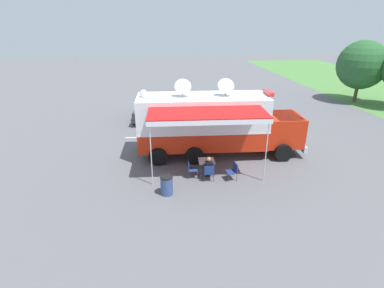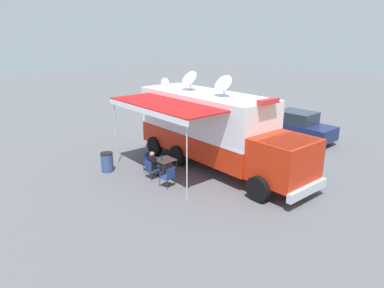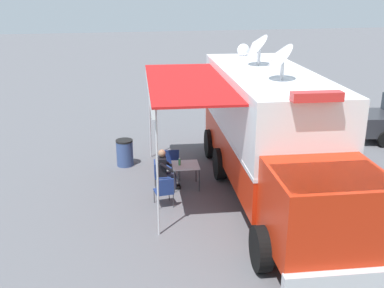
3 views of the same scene
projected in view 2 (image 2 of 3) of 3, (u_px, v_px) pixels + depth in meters
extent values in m
plane|color=#5B5B60|center=(204.00, 162.00, 17.36)|extent=(100.00, 100.00, 0.00)
cube|color=silver|center=(213.00, 140.00, 21.02)|extent=(0.47, 4.80, 0.01)
cube|color=red|center=(204.00, 140.00, 17.01)|extent=(3.02, 7.36, 1.10)
cube|color=white|center=(205.00, 112.00, 16.59)|extent=(3.02, 7.36, 1.70)
cube|color=white|center=(205.00, 130.00, 16.84)|extent=(3.04, 7.39, 0.10)
cube|color=red|center=(284.00, 160.00, 13.53)|extent=(2.45, 2.26, 1.70)
cube|color=#28333D|center=(290.00, 149.00, 13.24)|extent=(2.25, 1.62, 0.70)
cube|color=silver|center=(307.00, 190.00, 12.98)|extent=(2.38, 0.37, 0.36)
cylinder|color=black|center=(296.00, 173.00, 14.74)|extent=(0.37, 1.02, 1.00)
cylinder|color=black|center=(258.00, 189.00, 13.20)|extent=(0.37, 1.02, 1.00)
cylinder|color=black|center=(215.00, 145.00, 18.37)|extent=(0.37, 1.02, 1.00)
cylinder|color=black|center=(178.00, 155.00, 16.83)|extent=(0.37, 1.02, 1.00)
cylinder|color=black|center=(191.00, 137.00, 19.81)|extent=(0.37, 1.02, 1.00)
cylinder|color=black|center=(155.00, 146.00, 18.28)|extent=(0.37, 1.02, 1.00)
cube|color=white|center=(205.00, 94.00, 16.31)|extent=(3.02, 7.36, 0.10)
cube|color=red|center=(268.00, 101.00, 13.57)|extent=(1.12, 0.36, 0.20)
cylinder|color=silver|center=(190.00, 85.00, 17.02)|extent=(0.10, 0.10, 0.45)
cone|color=silver|center=(188.00, 77.00, 16.80)|extent=(0.78, 0.95, 0.81)
cylinder|color=silver|center=(224.00, 91.00, 15.31)|extent=(0.10, 0.10, 0.45)
cone|color=silver|center=(222.00, 82.00, 15.10)|extent=(0.78, 0.95, 0.81)
sphere|color=white|center=(165.00, 82.00, 18.57)|extent=(0.44, 0.44, 0.44)
cube|color=red|center=(165.00, 104.00, 14.93)|extent=(2.62, 5.91, 0.06)
cube|color=white|center=(144.00, 111.00, 14.32)|extent=(0.50, 5.75, 0.24)
cylinder|color=silver|center=(187.00, 162.00, 12.82)|extent=(0.05, 0.05, 3.25)
cylinder|color=silver|center=(116.00, 131.00, 16.80)|extent=(0.05, 0.05, 3.25)
cube|color=silver|center=(165.00, 159.00, 15.68)|extent=(0.86, 0.86, 0.03)
cylinder|color=#333338|center=(177.00, 167.00, 15.74)|extent=(0.03, 0.03, 0.70)
cylinder|color=#333338|center=(163.00, 171.00, 15.29)|extent=(0.03, 0.03, 0.70)
cylinder|color=#333338|center=(167.00, 163.00, 16.28)|extent=(0.03, 0.03, 0.70)
cylinder|color=#333338|center=(154.00, 167.00, 15.83)|extent=(0.03, 0.03, 0.70)
cylinder|color=#3F9959|center=(162.00, 158.00, 15.52)|extent=(0.07, 0.07, 0.20)
cylinder|color=white|center=(162.00, 156.00, 15.49)|extent=(0.04, 0.04, 0.02)
cube|color=navy|center=(153.00, 169.00, 15.32)|extent=(0.51, 0.51, 0.04)
cube|color=navy|center=(148.00, 166.00, 15.11)|extent=(0.08, 0.48, 0.44)
cylinder|color=#333338|center=(154.00, 171.00, 15.68)|extent=(0.02, 0.02, 0.42)
cylinder|color=#333338|center=(160.00, 174.00, 15.36)|extent=(0.02, 0.02, 0.42)
cylinder|color=#333338|center=(146.00, 174.00, 15.41)|extent=(0.02, 0.02, 0.42)
cylinder|color=#333338|center=(151.00, 177.00, 15.09)|extent=(0.02, 0.02, 0.42)
cube|color=navy|center=(150.00, 163.00, 16.08)|extent=(0.51, 0.51, 0.04)
cube|color=navy|center=(147.00, 157.00, 16.17)|extent=(0.48, 0.08, 0.44)
cylinder|color=#333338|center=(157.00, 167.00, 16.12)|extent=(0.02, 0.02, 0.42)
cylinder|color=#333338|center=(149.00, 170.00, 15.85)|extent=(0.02, 0.02, 0.42)
cylinder|color=#333338|center=(151.00, 165.00, 16.44)|extent=(0.02, 0.02, 0.42)
cylinder|color=#333338|center=(143.00, 167.00, 16.17)|extent=(0.02, 0.02, 0.42)
cube|color=navy|center=(167.00, 177.00, 14.48)|extent=(0.53, 0.53, 0.04)
cube|color=navy|center=(171.00, 173.00, 14.28)|extent=(0.48, 0.10, 0.44)
cylinder|color=#333338|center=(160.00, 182.00, 14.51)|extent=(0.02, 0.02, 0.42)
cylinder|color=#333338|center=(167.00, 179.00, 14.84)|extent=(0.02, 0.02, 0.42)
cylinder|color=#333338|center=(167.00, 185.00, 14.25)|extent=(0.02, 0.02, 0.42)
cylinder|color=#333338|center=(174.00, 182.00, 14.57)|extent=(0.02, 0.02, 0.42)
cube|color=black|center=(152.00, 163.00, 15.23)|extent=(0.27, 0.38, 0.56)
sphere|color=#A37556|center=(152.00, 154.00, 15.10)|extent=(0.22, 0.22, 0.22)
cylinder|color=black|center=(152.00, 160.00, 15.46)|extent=(0.43, 0.12, 0.34)
cylinder|color=black|center=(158.00, 163.00, 15.12)|extent=(0.43, 0.12, 0.34)
cylinder|color=#2D334C|center=(155.00, 167.00, 15.49)|extent=(0.39, 0.16, 0.13)
cylinder|color=#2D334C|center=(158.00, 171.00, 15.67)|extent=(0.11, 0.11, 0.42)
cube|color=black|center=(159.00, 174.00, 15.76)|extent=(0.25, 0.12, 0.07)
cylinder|color=#2D334C|center=(157.00, 169.00, 15.35)|extent=(0.39, 0.16, 0.13)
cylinder|color=#2D334C|center=(161.00, 172.00, 15.53)|extent=(0.11, 0.11, 0.42)
cube|color=black|center=(162.00, 176.00, 15.62)|extent=(0.25, 0.12, 0.07)
cylinder|color=#384C7F|center=(107.00, 163.00, 16.10)|extent=(0.56, 0.56, 0.85)
cylinder|color=black|center=(106.00, 153.00, 15.96)|extent=(0.57, 0.57, 0.06)
cube|color=#2D2D33|center=(244.00, 116.00, 23.96)|extent=(4.43, 2.44, 0.76)
cube|color=#28333D|center=(246.00, 106.00, 23.82)|extent=(2.33, 1.91, 0.68)
cylinder|color=black|center=(239.00, 127.00, 22.66)|extent=(0.67, 0.32, 0.64)
cylinder|color=black|center=(221.00, 122.00, 24.06)|extent=(0.67, 0.32, 0.64)
cylinder|color=black|center=(267.00, 122.00, 24.09)|extent=(0.67, 0.32, 0.64)
cylinder|color=black|center=(248.00, 117.00, 25.49)|extent=(0.67, 0.32, 0.64)
cube|color=navy|center=(298.00, 129.00, 20.72)|extent=(1.96, 4.27, 0.76)
cube|color=#28333D|center=(297.00, 117.00, 20.60)|extent=(1.68, 2.16, 0.68)
cylinder|color=black|center=(325.00, 137.00, 20.49)|extent=(0.24, 0.65, 0.64)
cylinder|color=black|center=(309.00, 143.00, 19.34)|extent=(0.24, 0.65, 0.64)
cylinder|color=black|center=(287.00, 129.00, 22.33)|extent=(0.24, 0.65, 0.64)
cylinder|color=black|center=(271.00, 134.00, 21.18)|extent=(0.24, 0.65, 0.64)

